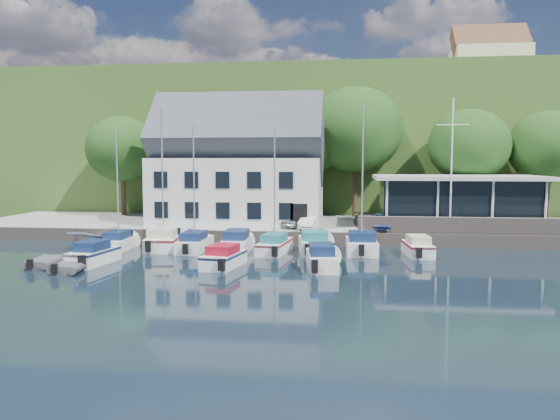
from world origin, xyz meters
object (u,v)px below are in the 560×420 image
(car_white, at_px, (310,221))
(boat_r1_0, at_px, (118,192))
(boat_r1_7, at_px, (418,245))
(boat_r2_3, at_px, (322,256))
(boat_r1_5, at_px, (314,241))
(boat_r1_6, at_px, (362,186))
(harbor_building, at_px, (239,172))
(car_silver, at_px, (295,220))
(flagpole, at_px, (452,165))
(car_dgrey, at_px, (370,221))
(car_blue, at_px, (382,221))
(boat_r1_4, at_px, (275,192))
(dinghy_0, at_px, (45,261))
(boat_r2_0, at_px, (94,252))
(boat_r1_1, at_px, (163,183))
(dinghy_1, at_px, (70,266))
(boat_r1_2, at_px, (194,190))
(boat_r1_3, at_px, (237,240))
(boat_r2_2, at_px, (224,256))
(club_pavilion, at_px, (457,201))

(car_white, relative_size, boat_r1_0, 0.42)
(boat_r1_7, distance_m, boat_r2_3, 8.05)
(boat_r1_5, relative_size, boat_r1_6, 0.64)
(harbor_building, height_order, car_silver, harbor_building)
(car_silver, height_order, flagpole, flagpole)
(car_dgrey, distance_m, car_blue, 1.16)
(harbor_building, bearing_deg, boat_r1_4, -65.13)
(car_white, relative_size, boat_r2_3, 0.61)
(harbor_building, relative_size, dinghy_0, 4.92)
(harbor_building, distance_m, car_blue, 12.87)
(car_dgrey, bearing_deg, boat_r2_0, -163.74)
(car_silver, bearing_deg, car_dgrey, 21.85)
(boat_r1_1, bearing_deg, boat_r1_0, 177.61)
(car_dgrey, relative_size, car_blue, 1.01)
(car_dgrey, relative_size, boat_r1_1, 0.41)
(boat_r1_0, relative_size, boat_r1_4, 0.98)
(dinghy_1, bearing_deg, boat_r1_2, 48.45)
(car_dgrey, relative_size, boat_r1_3, 0.61)
(harbor_building, height_order, boat_r1_6, harbor_building)
(car_blue, height_order, boat_r2_3, car_blue)
(boat_r1_4, xyz_separation_m, boat_r2_2, (-2.39, -5.17, -3.52))
(boat_r1_6, bearing_deg, club_pavilion, 44.22)
(boat_r1_0, distance_m, dinghy_0, 7.76)
(harbor_building, height_order, boat_r2_2, harbor_building)
(car_white, distance_m, boat_r2_2, 11.75)
(boat_r2_0, relative_size, boat_r2_2, 1.04)
(boat_r1_4, relative_size, boat_r2_3, 1.46)
(boat_r1_5, relative_size, dinghy_0, 2.01)
(club_pavilion, xyz_separation_m, car_dgrey, (-7.03, -2.11, -1.48))
(boat_r1_6, bearing_deg, car_silver, 129.32)
(boat_r1_3, bearing_deg, dinghy_1, -138.25)
(car_dgrey, bearing_deg, boat_r1_1, -175.94)
(dinghy_0, bearing_deg, boat_r1_0, 69.62)
(car_white, bearing_deg, flagpole, 4.69)
(flagpole, bearing_deg, boat_r2_2, -145.48)
(boat_r1_4, xyz_separation_m, dinghy_1, (-10.83, -7.50, -3.87))
(club_pavilion, xyz_separation_m, boat_r1_3, (-16.40, -8.34, -2.28))
(boat_r2_3, bearing_deg, flagpole, 40.44)
(boat_r2_2, height_order, dinghy_1, boat_r2_2)
(boat_r1_0, distance_m, boat_r1_4, 11.22)
(boat_r1_3, height_order, dinghy_0, boat_r1_3)
(boat_r1_4, relative_size, boat_r2_0, 1.56)
(car_blue, height_order, flagpole, flagpole)
(flagpole, relative_size, boat_r1_5, 1.69)
(boat_r1_4, relative_size, dinghy_0, 2.88)
(boat_r1_5, relative_size, dinghy_1, 2.02)
(car_white, relative_size, boat_r1_6, 0.38)
(boat_r1_1, bearing_deg, boat_r2_3, -33.72)
(car_white, relative_size, boat_r2_0, 0.65)
(car_blue, bearing_deg, boat_r1_5, -125.94)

